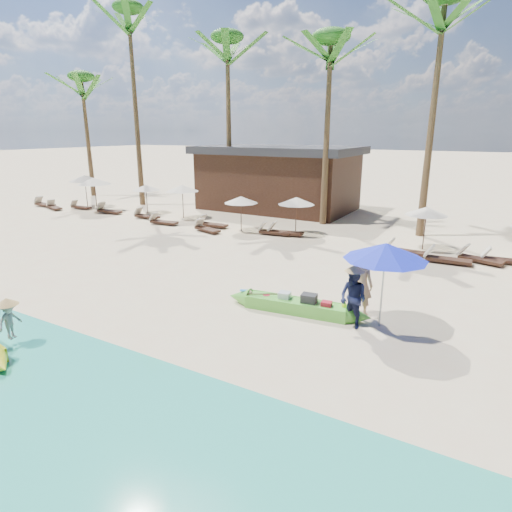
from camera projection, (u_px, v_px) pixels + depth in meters
The scene contains 34 objects.
ground at pixel (248, 329), 11.88m from camera, with size 240.00×240.00×0.00m, color beige.
wet_sand_strip at pixel (107, 436), 7.72m from camera, with size 240.00×4.50×0.01m, color tan.
green_canoe at pixel (296, 305), 12.95m from camera, with size 5.01×1.02×0.64m.
tourist at pixel (362, 285), 12.64m from camera, with size 0.68×0.44×1.86m, color tan.
vendor_green at pixel (353, 298), 11.81m from camera, with size 0.82×0.64×1.70m, color #151A3B.
vendor_yellow at pixel (10, 320), 10.84m from camera, with size 0.64×0.37×0.99m, color gray.
blue_umbrella at pixel (386, 251), 11.46m from camera, with size 2.25×2.25×2.42m.
resort_parasol_0 at pixel (85, 178), 30.46m from camera, with size 2.21×2.21×2.28m.
lounger_0_left at pixel (44, 204), 31.04m from camera, with size 1.89×0.66×0.63m.
lounger_0_right at pixel (54, 207), 29.93m from camera, with size 1.80×1.03×0.58m.
resort_parasol_1 at pixel (94, 181), 28.53m from camera, with size 2.23×2.23×2.30m.
lounger_1_left at pixel (80, 207), 30.06m from camera, with size 1.64×0.58×0.55m.
lounger_1_right at pixel (108, 210), 28.50m from camera, with size 1.87×0.63×0.63m.
resort_parasol_2 at pixel (146, 188), 28.26m from camera, with size 1.82×1.82×1.88m.
lounger_2_left at pixel (146, 215), 26.80m from camera, with size 1.79×0.58×0.60m.
resort_parasol_3 at pixel (182, 188), 26.43m from camera, with size 2.04×2.04×2.10m.
lounger_3_left at pixel (162, 221), 25.11m from camera, with size 1.80×0.72×0.60m.
lounger_3_right at pixel (211, 223), 24.44m from camera, with size 1.83×0.58×0.62m.
resort_parasol_4 at pixel (241, 200), 23.12m from camera, with size 1.84×1.84×1.90m.
lounger_4_left at pixel (206, 228), 23.31m from camera, with size 1.82×1.00×0.59m.
lounger_4_right at pixel (273, 231), 22.56m from camera, with size 1.83×0.78×0.60m.
resort_parasol_5 at pixel (296, 201), 22.24m from camera, with size 1.93×1.93×1.99m.
lounger_5_left at pixel (284, 231), 22.47m from camera, with size 1.94×0.84×0.64m.
resort_parasol_6 at pixel (427, 211), 19.43m from camera, with size 1.93×1.93×1.99m.
lounger_6_left at pixel (403, 250), 19.08m from camera, with size 1.74×0.63×0.58m.
lounger_6_right at pixel (445, 258), 17.75m from camera, with size 1.89×0.67×0.63m.
lounger_7_left at pixel (478, 258), 17.84m from camera, with size 1.88×0.99×0.61m.
lounger_7_right at pixel (501, 259), 17.73m from camera, with size 1.77×0.70×0.59m.
palm_0 at pixel (83, 94), 34.23m from camera, with size 2.08×2.08×9.90m.
palm_1 at pixel (131, 46), 28.93m from camera, with size 2.08×2.08×13.60m.
palm_2 at pixel (228, 66), 26.83m from camera, with size 2.08×2.08×11.33m.
palm_3 at pixel (330, 67), 22.95m from camera, with size 2.08×2.08×10.52m.
palm_4 at pixel (441, 38), 19.86m from camera, with size 2.08×2.08×11.70m.
pavilion_west at pixel (278, 177), 29.65m from camera, with size 10.80×6.60×4.30m.
Camera 1 is at (5.56, -9.29, 5.30)m, focal length 30.00 mm.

